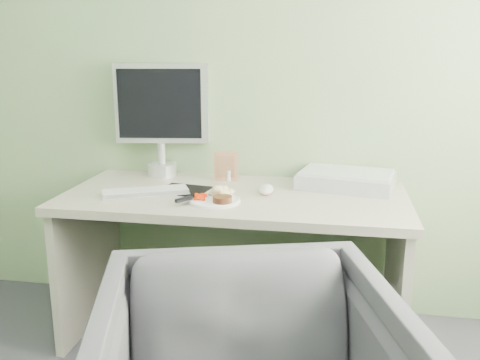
% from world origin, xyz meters
% --- Properties ---
extents(wall_back, '(3.50, 0.00, 3.50)m').
position_xyz_m(wall_back, '(0.00, 2.00, 1.35)').
color(wall_back, '#899E6F').
rests_on(wall_back, floor).
extents(desk, '(1.60, 0.75, 0.73)m').
position_xyz_m(desk, '(0.00, 1.62, 0.55)').
color(desk, '#B6AD99').
rests_on(desk, floor).
extents(plate, '(0.23, 0.23, 0.01)m').
position_xyz_m(plate, '(-0.06, 1.47, 0.74)').
color(plate, white).
rests_on(plate, desk).
extents(steak, '(0.09, 0.09, 0.03)m').
position_xyz_m(steak, '(-0.02, 1.44, 0.76)').
color(steak, black).
rests_on(steak, plate).
extents(potato_pile, '(0.11, 0.10, 0.05)m').
position_xyz_m(potato_pile, '(-0.03, 1.53, 0.77)').
color(potato_pile, tan).
rests_on(potato_pile, plate).
extents(carrot_heap, '(0.06, 0.05, 0.03)m').
position_xyz_m(carrot_heap, '(-0.12, 1.46, 0.76)').
color(carrot_heap, red).
rests_on(carrot_heap, plate).
extents(steak_knife, '(0.14, 0.20, 0.02)m').
position_xyz_m(steak_knife, '(-0.16, 1.44, 0.75)').
color(steak_knife, silver).
rests_on(steak_knife, plate).
extents(mousepad, '(0.26, 0.24, 0.00)m').
position_xyz_m(mousepad, '(-0.25, 1.64, 0.73)').
color(mousepad, black).
rests_on(mousepad, desk).
extents(keyboard, '(0.40, 0.27, 0.02)m').
position_xyz_m(keyboard, '(-0.41, 1.54, 0.74)').
color(keyboard, white).
rests_on(keyboard, desk).
extents(computer_mouse, '(0.08, 0.13, 0.04)m').
position_xyz_m(computer_mouse, '(0.15, 1.65, 0.75)').
color(computer_mouse, white).
rests_on(computer_mouse, desk).
extents(photo_frame, '(0.12, 0.03, 0.15)m').
position_xyz_m(photo_frame, '(-0.09, 1.87, 0.81)').
color(photo_frame, '#A0674A').
rests_on(photo_frame, desk).
extents(eyedrop_bottle, '(0.03, 0.03, 0.07)m').
position_xyz_m(eyedrop_bottle, '(-0.08, 1.87, 0.76)').
color(eyedrop_bottle, white).
rests_on(eyedrop_bottle, desk).
extents(scanner, '(0.50, 0.38, 0.07)m').
position_xyz_m(scanner, '(0.52, 1.84, 0.76)').
color(scanner, '#ADB0B5').
rests_on(scanner, desk).
extents(monitor, '(0.49, 0.16, 0.59)m').
position_xyz_m(monitor, '(-0.45, 1.94, 1.06)').
color(monitor, silver).
rests_on(monitor, desk).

